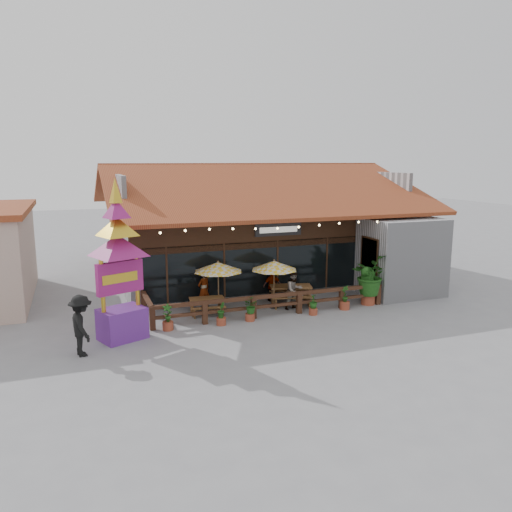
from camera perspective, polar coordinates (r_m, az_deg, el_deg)
name	(u,v)px	position (r m, az deg, el deg)	size (l,w,h in m)	color
ground	(305,309)	(21.48, 5.57, -6.00)	(100.00, 100.00, 0.00)	gray
restaurant_building	(257,236)	(27.05, 0.07, 2.33)	(15.50, 14.73, 6.09)	#BCBCC1
patio_railing	(257,301)	(20.22, 0.15, -5.21)	(10.00, 2.60, 0.92)	#452918
umbrella_left	(218,267)	(20.56, -4.35, -1.28)	(2.20, 2.20, 2.18)	brown
umbrella_right	(274,266)	(21.06, 2.09, -1.11)	(1.99, 1.99, 2.12)	brown
picnic_table_left	(207,303)	(20.65, -5.64, -5.38)	(1.53, 1.36, 0.68)	brown
picnic_table_right	(291,292)	(21.86, 3.99, -4.11)	(2.13, 1.96, 0.85)	brown
thai_sign_tower	(118,250)	(17.70, -15.46, 0.69)	(2.92, 2.92, 6.07)	#61258A
tropical_plant	(369,276)	(22.25, 12.79, -2.23)	(2.09, 2.13, 2.23)	brown
diner_a	(204,290)	(21.17, -5.97, -3.87)	(0.62, 0.41, 1.70)	#331B10
diner_b	(294,290)	(21.14, 4.38, -3.90)	(0.81, 0.63, 1.67)	#331B10
diner_c	(272,286)	(22.35, 1.87, -3.39)	(0.84, 0.35, 1.43)	#331B10
pedestrian	(81,326)	(17.09, -19.34, -7.51)	(1.30, 0.75, 2.01)	black
planter_a	(168,319)	(18.94, -10.06, -7.13)	(0.41, 0.41, 0.99)	brown
planter_b	(221,315)	(19.25, -4.01, -6.72)	(0.40, 0.42, 0.90)	brown
planter_c	(250,308)	(19.66, -0.69, -5.99)	(0.73, 0.72, 0.92)	brown
planter_d	(313,305)	(20.58, 6.57, -5.58)	(0.46, 0.46, 0.86)	brown
planter_e	(345,299)	(21.49, 10.11, -4.91)	(0.42, 0.42, 1.04)	brown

